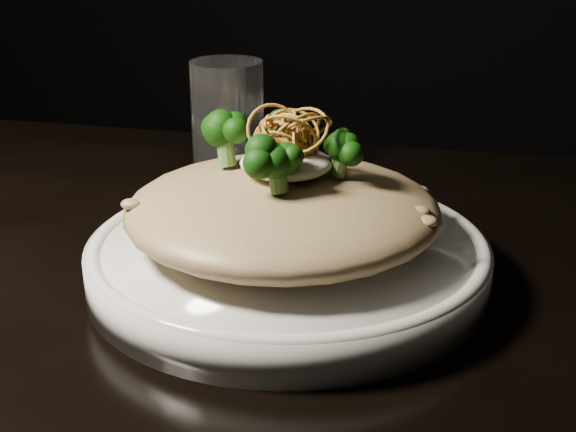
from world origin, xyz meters
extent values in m
cube|color=black|center=(0.00, 0.00, 0.73)|extent=(1.10, 0.80, 0.04)
cylinder|color=silver|center=(0.08, 0.01, 0.77)|extent=(0.32, 0.32, 0.03)
ellipsoid|color=brown|center=(0.07, 0.01, 0.81)|extent=(0.25, 0.25, 0.05)
ellipsoid|color=white|center=(0.07, 0.01, 0.85)|extent=(0.07, 0.07, 0.02)
cylinder|color=white|center=(-0.04, 0.21, 0.82)|extent=(0.10, 0.10, 0.13)
camera|label=1|loc=(0.21, -0.56, 1.04)|focal=50.00mm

